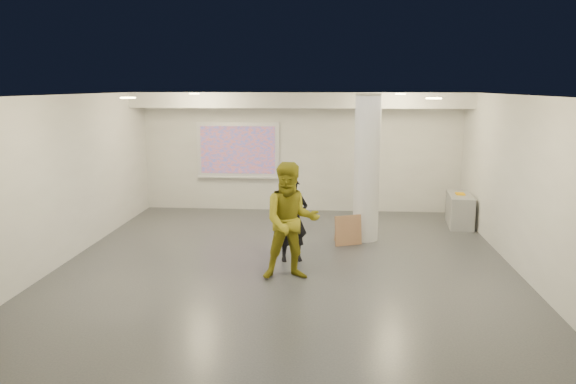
# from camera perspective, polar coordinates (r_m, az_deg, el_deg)

# --- Properties ---
(floor) EXTENTS (8.00, 9.00, 0.01)m
(floor) POSITION_cam_1_polar(r_m,az_deg,el_deg) (10.13, -0.18, -7.39)
(floor) COLOR #36383D
(floor) RESTS_ON ground
(ceiling) EXTENTS (8.00, 9.00, 0.01)m
(ceiling) POSITION_cam_1_polar(r_m,az_deg,el_deg) (9.63, -0.19, 9.84)
(ceiling) COLOR silver
(ceiling) RESTS_ON floor
(wall_back) EXTENTS (8.00, 0.01, 3.00)m
(wall_back) POSITION_cam_1_polar(r_m,az_deg,el_deg) (14.21, 1.32, 4.07)
(wall_back) COLOR silver
(wall_back) RESTS_ON floor
(wall_front) EXTENTS (8.00, 0.01, 3.00)m
(wall_front) POSITION_cam_1_polar(r_m,az_deg,el_deg) (5.42, -4.15, -7.08)
(wall_front) COLOR silver
(wall_front) RESTS_ON floor
(wall_left) EXTENTS (0.01, 9.00, 3.00)m
(wall_left) POSITION_cam_1_polar(r_m,az_deg,el_deg) (10.85, -21.74, 1.22)
(wall_left) COLOR silver
(wall_left) RESTS_ON floor
(wall_right) EXTENTS (0.01, 9.00, 3.00)m
(wall_right) POSITION_cam_1_polar(r_m,az_deg,el_deg) (10.25, 22.70, 0.62)
(wall_right) COLOR silver
(wall_right) RESTS_ON floor
(soffit_band) EXTENTS (8.00, 1.10, 0.36)m
(soffit_band) POSITION_cam_1_polar(r_m,az_deg,el_deg) (13.57, 1.21, 9.35)
(soffit_band) COLOR silver
(soffit_band) RESTS_ON ceiling
(downlight_nw) EXTENTS (0.22, 0.22, 0.02)m
(downlight_nw) POSITION_cam_1_polar(r_m,az_deg,el_deg) (12.46, -9.50, 9.81)
(downlight_nw) COLOR #FFEC91
(downlight_nw) RESTS_ON ceiling
(downlight_ne) EXTENTS (0.22, 0.22, 0.02)m
(downlight_ne) POSITION_cam_1_polar(r_m,az_deg,el_deg) (12.18, 11.34, 9.73)
(downlight_ne) COLOR #FFEC91
(downlight_ne) RESTS_ON ceiling
(downlight_sw) EXTENTS (0.22, 0.22, 0.02)m
(downlight_sw) POSITION_cam_1_polar(r_m,az_deg,el_deg) (8.63, -15.97, 9.19)
(downlight_sw) COLOR #FFEC91
(downlight_sw) RESTS_ON ceiling
(downlight_se) EXTENTS (0.22, 0.22, 0.02)m
(downlight_se) POSITION_cam_1_polar(r_m,az_deg,el_deg) (8.22, 14.58, 9.19)
(downlight_se) COLOR #FFEC91
(downlight_se) RESTS_ON ceiling
(column) EXTENTS (0.52, 0.52, 3.00)m
(column) POSITION_cam_1_polar(r_m,az_deg,el_deg) (11.53, 8.01, 2.41)
(column) COLOR silver
(column) RESTS_ON floor
(projection_screen) EXTENTS (2.10, 0.13, 1.42)m
(projection_screen) POSITION_cam_1_polar(r_m,az_deg,el_deg) (14.34, -5.11, 4.20)
(projection_screen) COLOR silver
(projection_screen) RESTS_ON wall_back
(credenza) EXTENTS (0.62, 1.27, 0.72)m
(credenza) POSITION_cam_1_polar(r_m,az_deg,el_deg) (13.41, 17.05, -1.75)
(credenza) COLOR gray
(credenza) RESTS_ON floor
(postit_pad) EXTENTS (0.20, 0.27, 0.03)m
(postit_pad) POSITION_cam_1_polar(r_m,az_deg,el_deg) (13.35, 17.10, -0.18)
(postit_pad) COLOR #FFB304
(postit_pad) RESTS_ON credenza
(cardboard_back) EXTENTS (0.56, 0.32, 0.61)m
(cardboard_back) POSITION_cam_1_polar(r_m,az_deg,el_deg) (11.32, 6.14, -3.89)
(cardboard_back) COLOR #956948
(cardboard_back) RESTS_ON floor
(cardboard_front) EXTENTS (0.47, 0.27, 0.48)m
(cardboard_front) POSITION_cam_1_polar(r_m,az_deg,el_deg) (11.60, 5.87, -3.85)
(cardboard_front) COLOR #956948
(cardboard_front) RESTS_ON floor
(woman) EXTENTS (0.64, 0.50, 1.54)m
(woman) POSITION_cam_1_polar(r_m,az_deg,el_deg) (10.16, 0.45, -2.82)
(woman) COLOR black
(woman) RESTS_ON floor
(man) EXTENTS (1.06, 0.90, 1.95)m
(man) POSITION_cam_1_polar(r_m,az_deg,el_deg) (9.18, 0.30, -2.99)
(man) COLOR olive
(man) RESTS_ON floor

